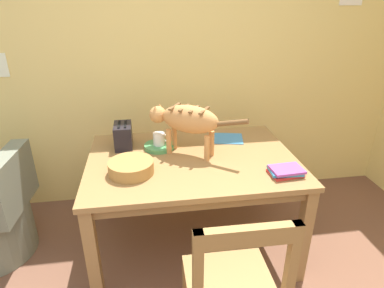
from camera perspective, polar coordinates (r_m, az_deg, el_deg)
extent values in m
cube|color=#F1CF76|center=(2.77, -5.31, 14.57)|extent=(4.75, 0.10, 2.50)
cube|color=olive|center=(2.21, 0.00, -2.78)|extent=(1.38, 0.97, 0.03)
cube|color=olive|center=(2.23, 0.00, -3.98)|extent=(1.30, 0.89, 0.07)
cube|color=olive|center=(2.07, -16.82, -18.57)|extent=(0.07, 0.07, 0.69)
cube|color=olive|center=(2.24, 18.81, -14.96)|extent=(0.07, 0.07, 0.69)
cube|color=olive|center=(2.77, -14.70, -6.21)|extent=(0.07, 0.07, 0.69)
cube|color=olive|center=(2.90, 11.31, -4.35)|extent=(0.07, 0.07, 0.69)
ellipsoid|color=#CC894D|center=(2.15, -0.36, 4.33)|extent=(0.42, 0.34, 0.19)
cube|color=brown|center=(2.09, 2.14, 5.83)|extent=(0.10, 0.14, 0.01)
cube|color=brown|center=(2.11, 0.38, 6.07)|extent=(0.10, 0.14, 0.01)
cube|color=brown|center=(2.14, -1.34, 6.30)|extent=(0.10, 0.14, 0.01)
cube|color=brown|center=(2.17, -3.02, 6.52)|extent=(0.10, 0.14, 0.01)
cylinder|color=#CC894D|center=(2.23, -4.05, 0.44)|extent=(0.04, 0.04, 0.17)
cylinder|color=#CC894D|center=(2.30, -3.08, 1.24)|extent=(0.04, 0.04, 0.17)
cylinder|color=#CC894D|center=(2.13, 2.61, -0.76)|extent=(0.04, 0.04, 0.17)
cylinder|color=#CC894D|center=(2.20, 3.41, 0.11)|extent=(0.04, 0.04, 0.17)
sphere|color=#CC894D|center=(2.25, -5.96, 5.11)|extent=(0.12, 0.12, 0.12)
cone|color=#CC894D|center=(2.20, -6.41, 6.06)|extent=(0.04, 0.04, 0.05)
cone|color=#CC894D|center=(2.26, -5.62, 6.54)|extent=(0.04, 0.04, 0.05)
cylinder|color=brown|center=(2.05, 7.07, 3.69)|extent=(0.19, 0.13, 0.08)
cylinder|color=#489356|center=(2.34, -5.71, -0.41)|extent=(0.21, 0.21, 0.03)
cylinder|color=white|center=(2.31, -5.77, 0.90)|extent=(0.08, 0.08, 0.09)
torus|color=white|center=(2.31, -4.47, 1.08)|extent=(0.06, 0.01, 0.06)
cube|color=#3D86C9|center=(2.50, 5.96, 0.98)|extent=(0.28, 0.25, 0.01)
cube|color=red|center=(2.08, 15.90, -4.90)|extent=(0.20, 0.16, 0.01)
cube|color=#3189BE|center=(2.07, 15.88, -4.50)|extent=(0.20, 0.15, 0.02)
cube|color=purple|center=(2.05, 16.16, -4.26)|extent=(0.20, 0.15, 0.02)
cylinder|color=#A8773D|center=(2.03, -10.54, -4.01)|extent=(0.28, 0.28, 0.08)
cylinder|color=#4B351B|center=(2.02, -10.55, -3.91)|extent=(0.23, 0.23, 0.07)
cube|color=black|center=(2.37, -11.86, 1.39)|extent=(0.12, 0.20, 0.17)
cube|color=black|center=(2.34, -12.58, 3.34)|extent=(0.02, 0.14, 0.01)
cube|color=black|center=(2.33, -11.51, 3.41)|extent=(0.02, 0.14, 0.01)
cube|color=olive|center=(1.73, 6.64, -23.25)|extent=(0.43, 0.43, 0.04)
cube|color=olive|center=(1.28, 9.79, -15.49)|extent=(0.42, 0.05, 0.08)
cube|color=olive|center=(1.38, 0.97, -22.75)|extent=(0.04, 0.04, 0.48)
cube|color=olive|center=(1.47, 16.75, -20.38)|extent=(0.04, 0.04, 0.48)
cube|color=olive|center=(2.06, 10.44, -23.04)|extent=(0.04, 0.04, 0.43)
cube|color=slate|center=(2.52, -29.01, -5.85)|extent=(0.16, 0.55, 0.40)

